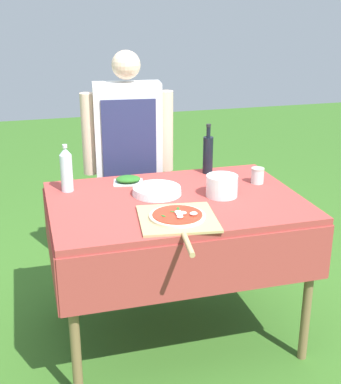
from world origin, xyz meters
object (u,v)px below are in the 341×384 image
person_cook (128,152)px  pizza_on_peel (178,218)px  water_bottle (66,169)px  herb_container (128,180)px  prep_table (176,215)px  oil_bottle (208,154)px  mixing_tub (222,186)px  plate_stack (157,191)px  sauce_jar (257,176)px

person_cook → pizza_on_peel: person_cook is taller
water_bottle → herb_container: water_bottle is taller
pizza_on_peel → herb_container: size_ratio=3.17×
prep_table → person_cook: bearing=98.9°
oil_bottle → mixing_tub: bearing=-98.5°
oil_bottle → plate_stack: 0.48m
water_bottle → plate_stack: size_ratio=0.99×
mixing_tub → person_cook: bearing=116.3°
oil_bottle → water_bottle: bearing=-173.5°
person_cook → plate_stack: 0.60m
oil_bottle → water_bottle: size_ratio=1.15×
prep_table → plate_stack: size_ratio=5.04×
prep_table → oil_bottle: bearing=50.4°
oil_bottle → water_bottle: oil_bottle is taller
plate_stack → sauce_jar: sauce_jar is taller
water_bottle → sauce_jar: size_ratio=2.93×
person_cook → herb_container: bearing=84.7°
pizza_on_peel → oil_bottle: (0.37, 0.65, 0.10)m
person_cook → plate_stack: size_ratio=5.80×
prep_table → oil_bottle: 0.52m
mixing_tub → plate_stack: size_ratio=0.64×
water_bottle → pizza_on_peel: bearing=-50.4°
prep_table → herb_container: bearing=121.0°
prep_table → pizza_on_peel: pizza_on_peel is taller
pizza_on_peel → herb_container: 0.60m
oil_bottle → plate_stack: oil_bottle is taller
herb_container → pizza_on_peel: bearing=-78.7°
herb_container → mixing_tub: (0.43, -0.34, 0.04)m
herb_container → plate_stack: bearing=-63.2°
prep_table → water_bottle: water_bottle is taller
plate_stack → pizza_on_peel: bearing=-88.9°
person_cook → sauce_jar: person_cook is taller
mixing_tub → plate_stack: bearing=160.2°
mixing_tub → sauce_jar: size_ratio=1.88×
pizza_on_peel → prep_table: bearing=83.4°
pizza_on_peel → person_cook: bearing=99.5°
person_cook → mixing_tub: size_ratio=9.10×
herb_container → oil_bottle: bearing=6.3°
oil_bottle → prep_table: bearing=-129.6°
prep_table → mixing_tub: 0.29m
water_bottle → sauce_jar: water_bottle is taller
oil_bottle → herb_container: bearing=-173.7°
pizza_on_peel → sauce_jar: bearing=41.6°
person_cook → sauce_jar: size_ratio=17.15×
herb_container → sauce_jar: bearing=-15.7°
pizza_on_peel → mixing_tub: mixing_tub is taller
herb_container → mixing_tub: bearing=-37.8°
person_cook → water_bottle: bearing=51.5°
person_cook → oil_bottle: bearing=148.3°
person_cook → oil_bottle: 0.53m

